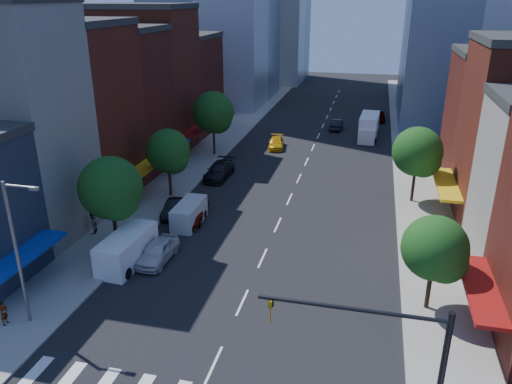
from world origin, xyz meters
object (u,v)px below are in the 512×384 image
at_px(cargo_van_far, 189,214).
at_px(box_truck, 369,128).
at_px(parked_car_front, 158,251).
at_px(pedestrian_far, 92,223).
at_px(parked_car_second, 174,208).
at_px(parked_car_third, 190,211).
at_px(parked_car_rear, 219,170).
at_px(traffic_car_far, 379,116).
at_px(pedestrian_near, 4,313).
at_px(traffic_car_oncoming, 336,124).
at_px(taxi, 276,143).
at_px(cargo_van_near, 126,250).

distance_m(cargo_van_far, box_truck, 35.12).
bearing_deg(parked_car_front, pedestrian_far, 159.54).
xyz_separation_m(parked_car_second, parked_car_third, (1.73, -0.56, 0.09)).
bearing_deg(parked_car_rear, parked_car_front, -86.03).
distance_m(parked_car_front, box_truck, 41.16).
distance_m(parked_car_rear, traffic_car_far, 35.15).
distance_m(parked_car_front, cargo_van_far, 6.52).
height_order(parked_car_second, traffic_car_far, traffic_car_far).
xyz_separation_m(parked_car_second, cargo_van_far, (2.00, -1.56, 0.30)).
bearing_deg(traffic_car_far, cargo_van_far, 68.96).
relative_size(traffic_car_far, pedestrian_near, 3.06).
bearing_deg(traffic_car_oncoming, parked_car_second, 72.75).
bearing_deg(taxi, cargo_van_far, -104.47).
relative_size(cargo_van_far, traffic_car_far, 0.97).
bearing_deg(pedestrian_near, traffic_car_far, -24.35).
relative_size(cargo_van_near, box_truck, 0.72).
xyz_separation_m(parked_car_third, taxi, (3.13, 23.46, -0.10)).
xyz_separation_m(cargo_van_far, traffic_car_oncoming, (9.63, 35.96, -0.20)).
distance_m(pedestrian_near, pedestrian_far, 12.36).
distance_m(cargo_van_far, traffic_car_oncoming, 37.22).
relative_size(parked_car_third, parked_car_rear, 0.98).
bearing_deg(taxi, pedestrian_near, -109.71).
bearing_deg(parked_car_second, parked_car_third, -22.69).
distance_m(parked_car_rear, cargo_van_far, 12.03).
height_order(parked_car_front, taxi, parked_car_front).
height_order(parked_car_second, traffic_car_oncoming, traffic_car_oncoming).
bearing_deg(pedestrian_near, traffic_car_oncoming, -20.85).
distance_m(parked_car_front, cargo_van_near, 2.29).
bearing_deg(pedestrian_near, parked_car_third, -22.08).
bearing_deg(cargo_van_far, box_truck, 65.65).
bearing_deg(taxi, parked_car_second, -109.78).
distance_m(parked_car_second, box_truck, 34.61).
bearing_deg(traffic_car_far, parked_car_third, 68.20).
bearing_deg(parked_car_rear, cargo_van_far, -84.39).
distance_m(parked_car_front, parked_car_rear, 18.53).
bearing_deg(parked_car_third, parked_car_rear, 86.14).
distance_m(parked_car_front, parked_car_third, 7.52).
bearing_deg(parked_car_second, pedestrian_far, -138.40).
bearing_deg(pedestrian_far, parked_car_front, 54.16).
bearing_deg(parked_car_second, traffic_car_oncoming, 66.40).
bearing_deg(taxi, traffic_car_far, 47.46).
height_order(cargo_van_near, taxi, cargo_van_near).
height_order(parked_car_second, parked_car_rear, parked_car_rear).
bearing_deg(taxi, parked_car_rear, -114.91).
bearing_deg(parked_car_third, cargo_van_far, -82.70).
relative_size(traffic_car_oncoming, pedestrian_far, 2.58).
bearing_deg(traffic_car_oncoming, cargo_van_far, 76.44).
relative_size(parked_car_third, pedestrian_near, 3.55).
xyz_separation_m(parked_car_front, parked_car_third, (-0.27, 7.52, -0.03)).
height_order(traffic_car_oncoming, traffic_car_far, traffic_car_far).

